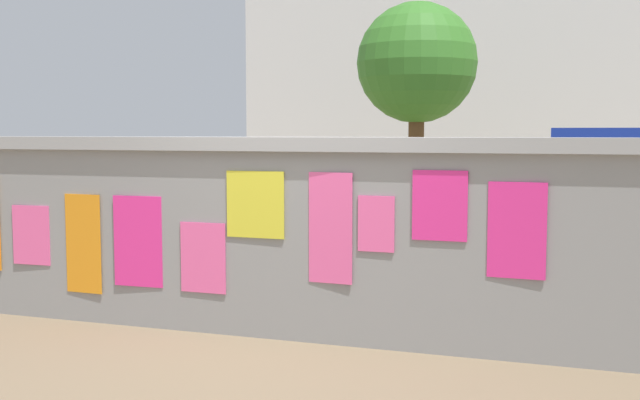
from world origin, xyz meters
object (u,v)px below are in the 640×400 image
at_px(motorcycle, 422,250).
at_px(bicycle_far, 150,256).
at_px(tree_roadside, 417,64).
at_px(auto_rickshaw_truck, 525,191).
at_px(person_walking, 638,202).
at_px(bicycle_near, 303,230).

relative_size(motorcycle, bicycle_far, 1.14).
bearing_deg(motorcycle, tree_roadside, 102.14).
bearing_deg(motorcycle, bicycle_far, -164.44).
bearing_deg(auto_rickshaw_truck, motorcycle, -104.44).
xyz_separation_m(bicycle_far, tree_roadside, (1.24, 9.02, 2.91)).
height_order(auto_rickshaw_truck, bicycle_far, auto_rickshaw_truck).
distance_m(auto_rickshaw_truck, motorcycle, 3.61).
bearing_deg(person_walking, bicycle_near, 169.62).
bearing_deg(bicycle_far, auto_rickshaw_truck, 47.87).
height_order(motorcycle, person_walking, person_walking).
xyz_separation_m(auto_rickshaw_truck, tree_roadside, (-2.65, 4.72, 2.37)).
bearing_deg(person_walking, tree_roadside, 119.85).
distance_m(bicycle_near, person_walking, 4.56).
bearing_deg(bicycle_near, bicycle_far, -107.49).
relative_size(auto_rickshaw_truck, bicycle_near, 2.18).
height_order(auto_rickshaw_truck, tree_roadside, tree_roadside).
distance_m(person_walking, tree_roadside, 8.49).
height_order(bicycle_far, person_walking, person_walking).
xyz_separation_m(person_walking, tree_roadside, (-4.07, 7.09, 2.29)).
bearing_deg(bicycle_near, auto_rickshaw_truck, 27.20).
xyz_separation_m(auto_rickshaw_truck, person_walking, (1.42, -2.37, 0.09)).
bearing_deg(person_walking, bicycle_far, -159.98).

